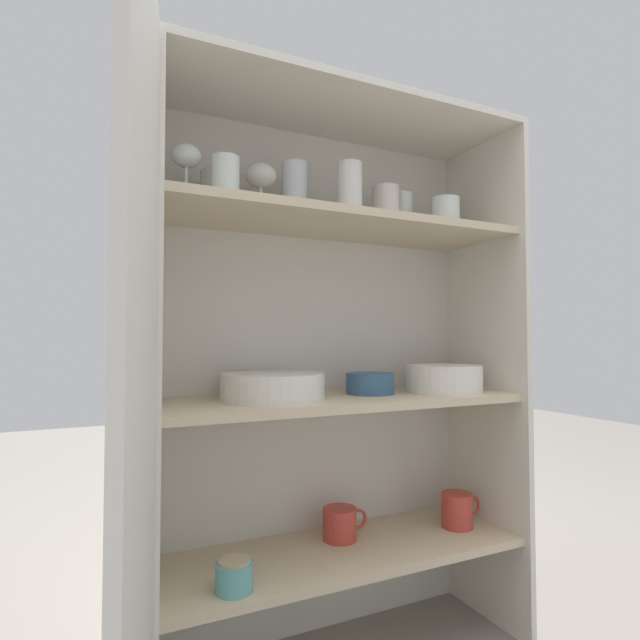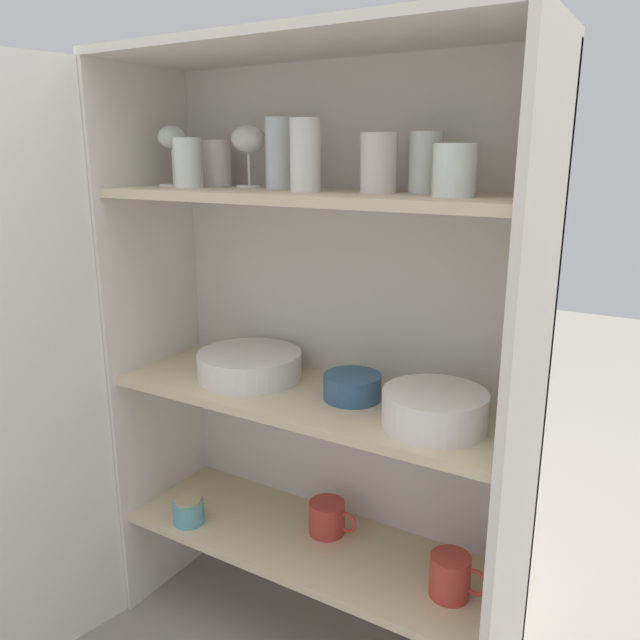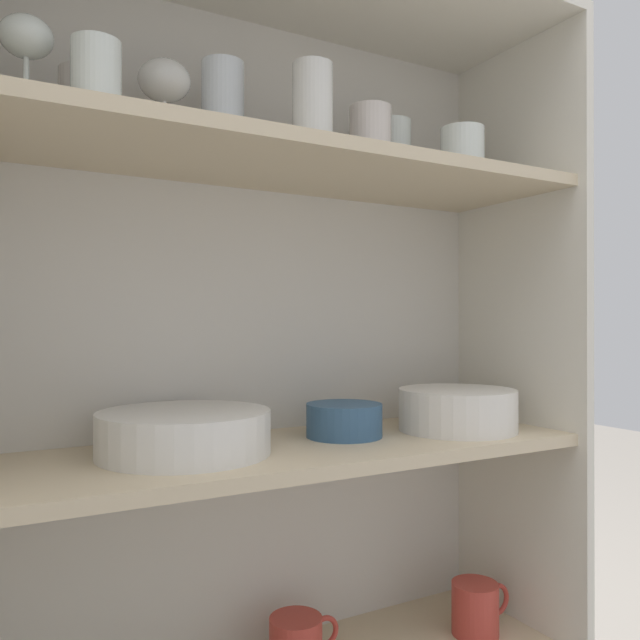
% 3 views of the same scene
% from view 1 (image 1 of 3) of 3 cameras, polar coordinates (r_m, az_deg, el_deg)
% --- Properties ---
extents(cupboard_back_panel, '(0.95, 0.02, 1.36)m').
position_cam_1_polar(cupboard_back_panel, '(1.40, -0.52, -6.65)').
color(cupboard_back_panel, silver).
rests_on(cupboard_back_panel, ground_plane).
extents(cupboard_side_left, '(0.02, 0.33, 1.36)m').
position_cam_1_polar(cupboard_side_left, '(1.12, -19.22, -7.65)').
color(cupboard_side_left, silver).
rests_on(cupboard_side_left, ground_plane).
extents(cupboard_side_right, '(0.02, 0.33, 1.36)m').
position_cam_1_polar(cupboard_side_right, '(1.53, 18.22, -6.16)').
color(cupboard_side_right, silver).
rests_on(cupboard_side_right, ground_plane).
extents(cupboard_top_panel, '(0.95, 0.33, 0.02)m').
position_cam_1_polar(cupboard_top_panel, '(1.38, 2.47, 22.69)').
color(cupboard_top_panel, silver).
rests_on(cupboard_top_panel, cupboard_side_left).
extents(shelf_board_lower, '(0.91, 0.30, 0.02)m').
position_cam_1_polar(shelf_board_lower, '(1.36, 2.55, -24.97)').
color(shelf_board_lower, beige).
extents(shelf_board_middle, '(0.91, 0.30, 0.02)m').
position_cam_1_polar(shelf_board_middle, '(1.26, 2.53, -9.19)').
color(shelf_board_middle, beige).
extents(shelf_board_upper, '(0.91, 0.30, 0.02)m').
position_cam_1_polar(shelf_board_upper, '(1.28, 2.49, 10.80)').
color(shelf_board_upper, beige).
extents(cupboard_door, '(0.10, 0.47, 1.36)m').
position_cam_1_polar(cupboard_door, '(0.72, -19.96, -10.80)').
color(cupboard_door, silver).
rests_on(cupboard_door, ground_plane).
extents(tumbler_glass_0, '(0.08, 0.08, 0.09)m').
position_cam_1_polar(tumbler_glass_0, '(1.45, 14.15, 11.60)').
color(tumbler_glass_0, white).
rests_on(tumbler_glass_0, shelf_board_upper).
extents(tumbler_glass_1, '(0.07, 0.07, 0.10)m').
position_cam_1_polar(tumbler_glass_1, '(1.26, -11.88, 13.97)').
color(tumbler_glass_1, silver).
rests_on(tumbler_glass_1, shelf_board_upper).
extents(tumbler_glass_2, '(0.07, 0.07, 0.11)m').
position_cam_1_polar(tumbler_glass_2, '(1.47, 9.25, 11.88)').
color(tumbler_glass_2, white).
rests_on(tumbler_glass_2, shelf_board_upper).
extents(tumbler_glass_3, '(0.06, 0.06, 0.11)m').
position_cam_1_polar(tumbler_glass_3, '(1.17, -10.77, 15.34)').
color(tumbler_glass_3, white).
rests_on(tumbler_glass_3, shelf_board_upper).
extents(tumbler_glass_4, '(0.07, 0.07, 0.15)m').
position_cam_1_polar(tumbler_glass_4, '(1.31, -2.88, 14.38)').
color(tumbler_glass_4, white).
rests_on(tumbler_glass_4, shelf_board_upper).
extents(tumbler_glass_5, '(0.07, 0.07, 0.11)m').
position_cam_1_polar(tumbler_glass_5, '(1.39, 7.54, 12.63)').
color(tumbler_glass_5, silver).
rests_on(tumbler_glass_5, shelf_board_upper).
extents(tumbler_glass_6, '(0.06, 0.06, 0.14)m').
position_cam_1_polar(tumbler_glass_6, '(1.29, 3.42, 14.49)').
color(tumbler_glass_6, white).
rests_on(tumbler_glass_6, shelf_board_upper).
extents(wine_glass_0, '(0.08, 0.08, 0.14)m').
position_cam_1_polar(wine_glass_0, '(1.29, -6.78, 15.81)').
color(wine_glass_0, white).
rests_on(wine_glass_0, shelf_board_upper).
extents(wine_glass_1, '(0.07, 0.07, 0.14)m').
position_cam_1_polar(wine_glass_1, '(1.21, -15.03, 17.08)').
color(wine_glass_1, white).
rests_on(wine_glass_1, shelf_board_upper).
extents(plate_stack_white, '(0.25, 0.25, 0.06)m').
position_cam_1_polar(plate_stack_white, '(1.20, -5.42, -7.56)').
color(plate_stack_white, silver).
rests_on(plate_stack_white, shelf_board_middle).
extents(mixing_bowl_large, '(0.20, 0.20, 0.07)m').
position_cam_1_polar(mixing_bowl_large, '(1.40, 13.94, -6.39)').
color(mixing_bowl_large, silver).
rests_on(mixing_bowl_large, shelf_board_middle).
extents(serving_bowl_small, '(0.13, 0.13, 0.05)m').
position_cam_1_polar(serving_bowl_small, '(1.32, 5.73, -7.09)').
color(serving_bowl_small, '#33567A').
rests_on(serving_bowl_small, shelf_board_middle).
extents(coffee_mug_primary, '(0.12, 0.09, 0.08)m').
position_cam_1_polar(coffee_mug_primary, '(1.39, 2.35, -22.23)').
color(coffee_mug_primary, '#BC3D33').
rests_on(coffee_mug_primary, shelf_board_lower).
extents(coffee_mug_extra_1, '(0.12, 0.08, 0.09)m').
position_cam_1_polar(coffee_mug_extra_1, '(1.51, 15.46, -20.20)').
color(coffee_mug_extra_1, '#BC3D33').
rests_on(coffee_mug_extra_1, shelf_board_lower).
extents(storage_jar, '(0.08, 0.08, 0.06)m').
position_cam_1_polar(storage_jar, '(1.16, -9.78, -26.86)').
color(storage_jar, '#5BA3A8').
rests_on(storage_jar, shelf_board_lower).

